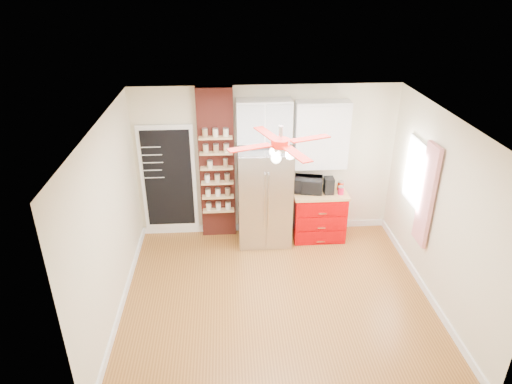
{
  "coord_description": "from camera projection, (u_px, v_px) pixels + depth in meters",
  "views": [
    {
      "loc": [
        -0.67,
        -5.33,
        4.38
      ],
      "look_at": [
        -0.25,
        0.9,
        1.31
      ],
      "focal_mm": 32.0,
      "sensor_mm": 36.0,
      "label": 1
    }
  ],
  "objects": [
    {
      "name": "upper_glass_cabinet",
      "position": [
        264.0,
        121.0,
        7.43
      ],
      "size": [
        0.9,
        0.35,
        0.7
      ],
      "primitive_type": "cube",
      "color": "white",
      "rests_on": "wall_back"
    },
    {
      "name": "upper_shelf_unit",
      "position": [
        321.0,
        135.0,
        7.64
      ],
      "size": [
        0.9,
        0.3,
        1.15
      ],
      "primitive_type": "cube",
      "color": "white",
      "rests_on": "wall_back"
    },
    {
      "name": "wall_back",
      "position": [
        266.0,
        162.0,
        7.95
      ],
      "size": [
        4.5,
        0.02,
        2.7
      ],
      "primitive_type": "cube",
      "color": "beige",
      "rests_on": "floor"
    },
    {
      "name": "ceiling",
      "position": [
        281.0,
        122.0,
        5.56
      ],
      "size": [
        4.5,
        4.5,
        0.0
      ],
      "primitive_type": "plane",
      "color": "white",
      "rests_on": "wall_back"
    },
    {
      "name": "pantry_jar_oats",
      "position": [
        210.0,
        165.0,
        7.63
      ],
      "size": [
        0.12,
        0.12,
        0.12
      ],
      "primitive_type": "cylinder",
      "rotation": [
        0.0,
        0.0,
        0.41
      ],
      "color": "beige",
      "rests_on": "brick_pillar"
    },
    {
      "name": "wall_front",
      "position": [
        302.0,
        321.0,
        4.36
      ],
      "size": [
        4.5,
        0.02,
        2.7
      ],
      "primitive_type": "cube",
      "color": "beige",
      "rests_on": "floor"
    },
    {
      "name": "floor",
      "position": [
        277.0,
        298.0,
        6.75
      ],
      "size": [
        4.5,
        4.5,
        0.0
      ],
      "primitive_type": "plane",
      "color": "#955F26",
      "rests_on": "ground"
    },
    {
      "name": "brick_pillar",
      "position": [
        217.0,
        165.0,
        7.82
      ],
      "size": [
        0.6,
        0.16,
        2.7
      ],
      "primitive_type": "cube",
      "color": "maroon",
      "rests_on": "floor"
    },
    {
      "name": "canister_left",
      "position": [
        341.0,
        191.0,
        7.8
      ],
      "size": [
        0.13,
        0.13,
        0.13
      ],
      "primitive_type": "cylinder",
      "rotation": [
        0.0,
        0.0,
        -0.35
      ],
      "color": "red",
      "rests_on": "red_cabinet"
    },
    {
      "name": "fridge",
      "position": [
        264.0,
        196.0,
        7.82
      ],
      "size": [
        0.9,
        0.7,
        1.75
      ],
      "primitive_type": "cube",
      "color": "#BAB9BE",
      "rests_on": "floor"
    },
    {
      "name": "wall_right",
      "position": [
        441.0,
        213.0,
        6.29
      ],
      "size": [
        0.02,
        4.0,
        2.7
      ],
      "primitive_type": "cube",
      "color": "beige",
      "rests_on": "floor"
    },
    {
      "name": "red_cabinet",
      "position": [
        318.0,
        214.0,
        8.11
      ],
      "size": [
        0.94,
        0.64,
        0.9
      ],
      "color": "#AC0002",
      "rests_on": "floor"
    },
    {
      "name": "coffee_maker",
      "position": [
        329.0,
        185.0,
        7.81
      ],
      "size": [
        0.16,
        0.2,
        0.29
      ],
      "primitive_type": "cube",
      "rotation": [
        0.0,
        0.0,
        -0.01
      ],
      "color": "black",
      "rests_on": "red_cabinet"
    },
    {
      "name": "toaster_oven",
      "position": [
        308.0,
        185.0,
        7.86
      ],
      "size": [
        0.53,
        0.41,
        0.26
      ],
      "primitive_type": "imported",
      "rotation": [
        0.0,
        0.0,
        -0.2
      ],
      "color": "black",
      "rests_on": "red_cabinet"
    },
    {
      "name": "window",
      "position": [
        416.0,
        173.0,
        7.01
      ],
      "size": [
        0.04,
        0.75,
        1.05
      ],
      "primitive_type": "cube",
      "color": "white",
      "rests_on": "wall_right"
    },
    {
      "name": "wall_left",
      "position": [
        109.0,
        224.0,
        6.02
      ],
      "size": [
        0.02,
        4.0,
        2.7
      ],
      "primitive_type": "cube",
      "color": "beige",
      "rests_on": "floor"
    },
    {
      "name": "ceiling_fan",
      "position": [
        281.0,
        143.0,
        5.68
      ],
      "size": [
        1.4,
        1.4,
        0.44
      ],
      "color": "silver",
      "rests_on": "ceiling"
    },
    {
      "name": "curtain",
      "position": [
        427.0,
        195.0,
        6.56
      ],
      "size": [
        0.06,
        0.4,
        1.55
      ],
      "primitive_type": "cube",
      "color": "red",
      "rests_on": "wall_right"
    },
    {
      "name": "canister_right",
      "position": [
        340.0,
        186.0,
        7.95
      ],
      "size": [
        0.14,
        0.14,
        0.15
      ],
      "primitive_type": "cylinder",
      "rotation": [
        0.0,
        0.0,
        -0.41
      ],
      "color": "#AE2109",
      "rests_on": "red_cabinet"
    },
    {
      "name": "chalkboard",
      "position": [
        168.0,
        179.0,
        7.92
      ],
      "size": [
        0.95,
        0.05,
        1.95
      ],
      "color": "white",
      "rests_on": "wall_back"
    },
    {
      "name": "pantry_jar_beans",
      "position": [
        225.0,
        163.0,
        7.66
      ],
      "size": [
        0.09,
        0.09,
        0.14
      ],
      "primitive_type": "cylinder",
      "rotation": [
        0.0,
        0.0,
        -0.08
      ],
      "color": "#8F6A49",
      "rests_on": "brick_pillar"
    }
  ]
}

